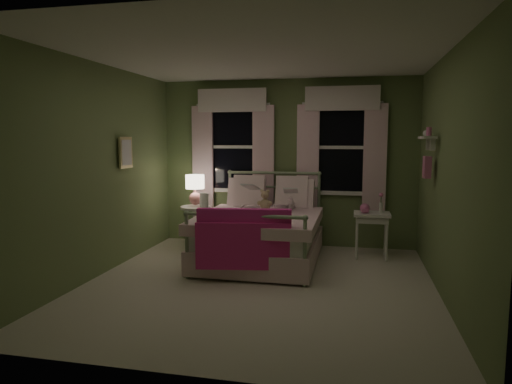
% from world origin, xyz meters
% --- Properties ---
extents(room_shell, '(4.20, 4.20, 4.20)m').
position_xyz_m(room_shell, '(0.00, 0.00, 1.30)').
color(room_shell, beige).
rests_on(room_shell, ground).
extents(bed, '(1.58, 2.04, 1.18)m').
position_xyz_m(bed, '(-0.18, 1.05, 0.38)').
color(bed, white).
rests_on(bed, ground).
extents(pink_throw, '(1.10, 0.30, 0.71)m').
position_xyz_m(pink_throw, '(-0.18, 0.02, 0.61)').
color(pink_throw, '#E02B90').
rests_on(pink_throw, bed).
extents(child_left, '(0.28, 0.22, 0.70)m').
position_xyz_m(child_left, '(-0.46, 1.47, 0.92)').
color(child_left, '#F7D1DD').
rests_on(child_left, bed).
extents(child_right, '(0.41, 0.34, 0.76)m').
position_xyz_m(child_right, '(0.10, 1.47, 0.95)').
color(child_right, '#F7D1DD').
rests_on(child_right, bed).
extents(book_left, '(0.22, 0.17, 0.26)m').
position_xyz_m(book_left, '(-0.46, 1.22, 0.96)').
color(book_left, beige).
rests_on(book_left, child_left).
extents(book_right, '(0.21, 0.13, 0.26)m').
position_xyz_m(book_right, '(0.10, 1.22, 0.92)').
color(book_right, beige).
rests_on(book_right, child_right).
extents(teddy_bear, '(0.22, 0.17, 0.30)m').
position_xyz_m(teddy_bear, '(-0.18, 1.31, 0.79)').
color(teddy_bear, tan).
rests_on(teddy_bear, bed).
extents(nightstand_left, '(0.46, 0.46, 0.65)m').
position_xyz_m(nightstand_left, '(-1.32, 1.54, 0.42)').
color(nightstand_left, white).
rests_on(nightstand_left, ground).
extents(table_lamp, '(0.29, 0.29, 0.46)m').
position_xyz_m(table_lamp, '(-1.32, 1.54, 0.95)').
color(table_lamp, pink).
rests_on(table_lamp, nightstand_left).
extents(book_nightstand, '(0.22, 0.26, 0.02)m').
position_xyz_m(book_nightstand, '(-1.22, 1.46, 0.66)').
color(book_nightstand, beige).
rests_on(book_nightstand, nightstand_left).
extents(nightstand_right, '(0.50, 0.40, 0.64)m').
position_xyz_m(nightstand_right, '(1.31, 1.51, 0.55)').
color(nightstand_right, white).
rests_on(nightstand_right, ground).
extents(pink_toy, '(0.14, 0.19, 0.14)m').
position_xyz_m(pink_toy, '(1.21, 1.50, 0.71)').
color(pink_toy, pink).
rests_on(pink_toy, nightstand_right).
extents(bud_vase, '(0.06, 0.06, 0.28)m').
position_xyz_m(bud_vase, '(1.43, 1.56, 0.79)').
color(bud_vase, white).
rests_on(bud_vase, nightstand_right).
extents(window_left, '(1.34, 0.13, 1.96)m').
position_xyz_m(window_left, '(-0.85, 2.03, 1.62)').
color(window_left, black).
rests_on(window_left, room_shell).
extents(window_right, '(1.34, 0.13, 1.96)m').
position_xyz_m(window_right, '(0.85, 2.03, 1.62)').
color(window_right, black).
rests_on(window_right, room_shell).
extents(wall_shelf, '(0.15, 0.50, 0.60)m').
position_xyz_m(wall_shelf, '(1.90, 0.70, 1.52)').
color(wall_shelf, white).
rests_on(wall_shelf, room_shell).
extents(framed_picture, '(0.03, 0.32, 0.42)m').
position_xyz_m(framed_picture, '(-1.95, 0.60, 1.50)').
color(framed_picture, beige).
rests_on(framed_picture, room_shell).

